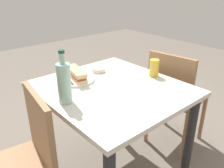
% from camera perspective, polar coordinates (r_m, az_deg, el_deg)
% --- Properties ---
extents(dining_table, '(0.92, 0.84, 0.74)m').
position_cam_1_polar(dining_table, '(1.57, -0.00, -4.92)').
color(dining_table, beige).
rests_on(dining_table, ground).
extents(chair_far, '(0.45, 0.45, 0.87)m').
position_cam_1_polar(chair_far, '(1.38, -20.36, -17.17)').
color(chair_far, '#936B47').
rests_on(chair_far, ground).
extents(chair_near, '(0.45, 0.45, 0.87)m').
position_cam_1_polar(chair_near, '(2.00, 14.82, -2.64)').
color(chair_near, '#936B47').
rests_on(chair_near, ground).
extents(plate_near, '(0.25, 0.25, 0.01)m').
position_cam_1_polar(plate_near, '(1.62, -8.58, 1.07)').
color(plate_near, white).
rests_on(plate_near, dining_table).
extents(baguette_sandwich_near, '(0.25, 0.12, 0.07)m').
position_cam_1_polar(baguette_sandwich_near, '(1.61, -8.67, 2.43)').
color(baguette_sandwich_near, '#DBB77A').
rests_on(baguette_sandwich_near, plate_near).
extents(knife_near, '(0.18, 0.06, 0.01)m').
position_cam_1_polar(knife_near, '(1.59, -10.34, 0.91)').
color(knife_near, silver).
rests_on(knife_near, plate_near).
extents(water_bottle, '(0.08, 0.08, 0.30)m').
position_cam_1_polar(water_bottle, '(1.31, -11.57, 0.40)').
color(water_bottle, '#99C6B7').
rests_on(water_bottle, dining_table).
extents(beer_glass, '(0.07, 0.07, 0.12)m').
position_cam_1_polar(beer_glass, '(1.69, 10.23, 3.87)').
color(beer_glass, gold).
rests_on(beer_glass, dining_table).
extents(olive_bowl, '(0.10, 0.10, 0.03)m').
position_cam_1_polar(olive_bowl, '(1.76, -3.36, 3.47)').
color(olive_bowl, silver).
rests_on(olive_bowl, dining_table).
extents(paper_napkin, '(0.18, 0.18, 0.00)m').
position_cam_1_polar(paper_napkin, '(1.88, 0.48, 4.51)').
color(paper_napkin, white).
rests_on(paper_napkin, dining_table).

